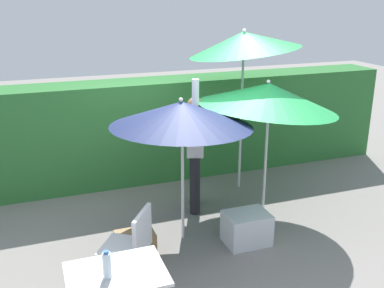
{
  "coord_description": "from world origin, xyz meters",
  "views": [
    {
      "loc": [
        -1.83,
        -4.74,
        2.9
      ],
      "look_at": [
        0.0,
        0.3,
        1.1
      ],
      "focal_mm": 42.44,
      "sensor_mm": 36.0,
      "label": 1
    }
  ],
  "objects": [
    {
      "name": "crate_cardboard",
      "position": [
        -0.89,
        -0.24,
        0.15
      ],
      "size": [
        0.44,
        0.3,
        0.3
      ],
      "primitive_type": "cube",
      "color": "#9E7A4C",
      "rests_on": "ground_plane"
    },
    {
      "name": "umbrella_rainbow",
      "position": [
        -0.24,
        -0.01,
        1.58
      ],
      "size": [
        1.66,
        1.66,
        1.78
      ],
      "color": "silver",
      "rests_on": "ground_plane"
    },
    {
      "name": "bottle_water",
      "position": [
        -1.41,
        -1.62,
        0.86
      ],
      "size": [
        0.07,
        0.07,
        0.24
      ],
      "color": "silver",
      "rests_on": "folding_table"
    },
    {
      "name": "ground_plane",
      "position": [
        0.0,
        0.0,
        0.0
      ],
      "size": [
        24.0,
        24.0,
        0.0
      ],
      "primitive_type": "plane",
      "color": "gray"
    },
    {
      "name": "cooler_box",
      "position": [
        0.45,
        -0.39,
        0.19
      ],
      "size": [
        0.53,
        0.4,
        0.39
      ],
      "primitive_type": "cube",
      "color": "silver",
      "rests_on": "ground_plane"
    },
    {
      "name": "person_vendor",
      "position": [
        0.18,
        0.68,
        0.93
      ],
      "size": [
        0.32,
        0.55,
        1.88
      ],
      "color": "black",
      "rests_on": "ground_plane"
    },
    {
      "name": "folding_table",
      "position": [
        -1.33,
        -1.58,
        0.66
      ],
      "size": [
        0.8,
        0.6,
        0.75
      ],
      "color": "#4C4C51",
      "rests_on": "ground_plane"
    },
    {
      "name": "hedge_row",
      "position": [
        0.0,
        2.05,
        0.8
      ],
      "size": [
        8.0,
        0.7,
        1.6
      ],
      "primitive_type": "cube",
      "color": "#2D7033",
      "rests_on": "ground_plane"
    },
    {
      "name": "umbrella_orange",
      "position": [
        1.06,
        0.33,
        1.63
      ],
      "size": [
        1.85,
        1.83,
        1.89
      ],
      "color": "silver",
      "rests_on": "ground_plane"
    },
    {
      "name": "chair_plastic",
      "position": [
        -1.05,
        -0.82,
        0.51
      ],
      "size": [
        0.61,
        0.61,
        0.89
      ],
      "color": "silver",
      "rests_on": "ground_plane"
    },
    {
      "name": "umbrella_yellow",
      "position": [
        1.09,
        1.15,
        2.23
      ],
      "size": [
        1.63,
        1.61,
        2.5
      ],
      "color": "silver",
      "rests_on": "ground_plane"
    }
  ]
}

